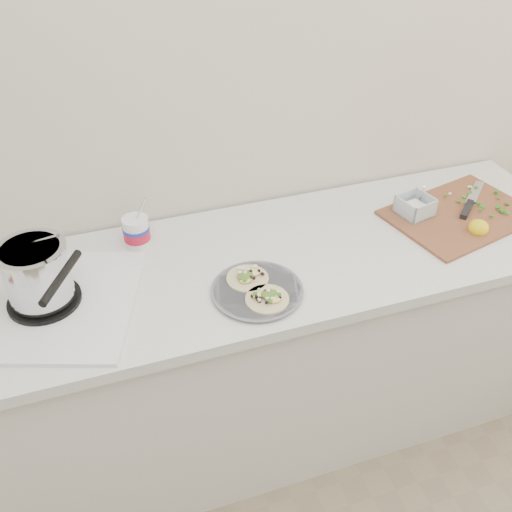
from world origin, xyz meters
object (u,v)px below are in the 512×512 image
object	(u,v)px
tub	(137,229)
cutboard	(456,211)
stove	(40,284)
taco_plate	(257,288)

from	to	relation	value
tub	cutboard	size ratio (longest dim) A/B	0.35
stove	tub	xyz separation A→B (m)	(0.31, 0.21, -0.02)
taco_plate	tub	size ratio (longest dim) A/B	1.39
taco_plate	cutboard	size ratio (longest dim) A/B	0.49
taco_plate	tub	world-z (taller)	tub
taco_plate	cutboard	xyz separation A→B (m)	(0.81, 0.17, 0.00)
taco_plate	cutboard	distance (m)	0.83
tub	cutboard	world-z (taller)	tub
stove	tub	distance (m)	0.38
stove	cutboard	bearing A→B (deg)	20.16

